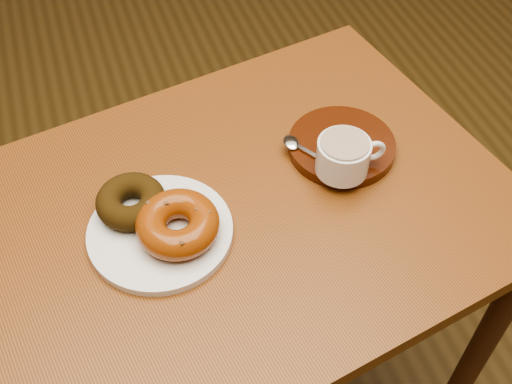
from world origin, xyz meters
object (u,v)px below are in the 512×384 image
object	(u,v)px
cafe_table	(244,251)
saucer	(342,146)
donut_plate	(160,232)
coffee_cup	(344,156)

from	to	relation	value
cafe_table	saucer	bearing A→B (deg)	6.82
cafe_table	donut_plate	world-z (taller)	donut_plate
cafe_table	saucer	xyz separation A→B (m)	(0.18, 0.06, 0.13)
cafe_table	coffee_cup	world-z (taller)	coffee_cup
coffee_cup	cafe_table	bearing A→B (deg)	-171.52
cafe_table	saucer	world-z (taller)	saucer
cafe_table	donut_plate	distance (m)	0.18
saucer	coffee_cup	bearing A→B (deg)	-113.77
saucer	cafe_table	bearing A→B (deg)	-162.80
cafe_table	saucer	distance (m)	0.23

